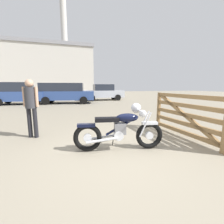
% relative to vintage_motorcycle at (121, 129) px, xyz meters
% --- Properties ---
extents(ground_plane, '(80.00, 80.00, 0.00)m').
position_rel_vintage_motorcycle_xyz_m(ground_plane, '(-0.11, -0.15, -0.49)').
color(ground_plane, gray).
extents(vintage_motorcycle, '(2.07, 0.73, 1.07)m').
position_rel_vintage_motorcycle_xyz_m(vintage_motorcycle, '(0.00, 0.00, 0.00)').
color(vintage_motorcycle, black).
rests_on(vintage_motorcycle, ground_plane).
extents(timber_gate, '(0.33, 2.54, 1.60)m').
position_rel_vintage_motorcycle_xyz_m(timber_gate, '(2.05, 0.03, 0.21)').
color(timber_gate, olive).
rests_on(timber_gate, ground_plane).
extents(bystander, '(0.43, 0.30, 1.66)m').
position_rel_vintage_motorcycle_xyz_m(bystander, '(-2.16, 1.51, 0.53)').
color(bystander, black).
rests_on(bystander, ground_plane).
extents(white_estate_far, '(4.00, 2.03, 1.78)m').
position_rel_vintage_motorcycle_xyz_m(white_estate_far, '(-5.07, 10.92, 0.43)').
color(white_estate_far, black).
rests_on(white_estate_far, ground_plane).
extents(red_hatchback_near, '(4.91, 2.49, 1.74)m').
position_rel_vintage_motorcycle_xyz_m(red_hatchback_near, '(-1.40, 10.69, 0.45)').
color(red_hatchback_near, black).
rests_on(red_hatchback_near, ground_plane).
extents(dark_sedan_left, '(4.22, 1.96, 1.67)m').
position_rel_vintage_motorcycle_xyz_m(dark_sedan_left, '(2.49, 12.87, 0.34)').
color(dark_sedan_left, black).
rests_on(dark_sedan_left, ground_plane).
extents(industrial_building, '(16.68, 14.49, 16.87)m').
position_rel_vintage_motorcycle_xyz_m(industrial_building, '(-5.31, 27.98, 3.51)').
color(industrial_building, beige).
rests_on(industrial_building, ground_plane).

